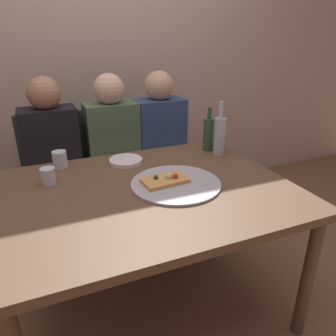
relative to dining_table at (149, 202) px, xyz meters
name	(u,v)px	position (x,y,z in m)	size (l,w,h in m)	color
ground_plane	(152,302)	(0.00, 0.00, -0.65)	(8.00, 8.00, 0.00)	brown
back_wall	(87,48)	(0.00, 1.39, 0.65)	(6.00, 0.10, 2.60)	#BCA893
dining_table	(149,202)	(0.00, 0.00, 0.00)	(1.37, 1.05, 0.73)	brown
pizza_tray	(176,184)	(0.14, -0.01, 0.08)	(0.44, 0.44, 0.01)	#ADADB2
pizza_slice_last	(165,180)	(0.09, 0.01, 0.10)	(0.23, 0.15, 0.05)	tan
wine_bottle	(209,133)	(0.53, 0.37, 0.18)	(0.07, 0.07, 0.27)	#2D5133
beer_bottle	(219,135)	(0.55, 0.27, 0.20)	(0.07, 0.07, 0.32)	#B2BCC1
tumbler_near	(48,176)	(-0.44, 0.24, 0.11)	(0.07, 0.07, 0.08)	silver
tumbler_far	(60,160)	(-0.36, 0.43, 0.12)	(0.08, 0.08, 0.09)	silver
plate_stack	(126,161)	(-0.01, 0.35, 0.09)	(0.19, 0.19, 0.03)	white
chair_left	(55,170)	(-0.38, 0.92, -0.14)	(0.44, 0.44, 0.90)	#2D3833
chair_middle	(112,162)	(0.03, 0.92, -0.14)	(0.44, 0.44, 0.90)	#2D3833
chair_right	(157,155)	(0.40, 0.92, -0.14)	(0.44, 0.44, 0.90)	#2D3833
guest_in_sweater	(55,161)	(-0.38, 0.77, -0.01)	(0.36, 0.56, 1.17)	black
guest_in_beanie	(116,152)	(0.03, 0.77, -0.01)	(0.36, 0.56, 1.17)	#4C6B47
guest_by_wall	(164,146)	(0.40, 0.77, -0.01)	(0.36, 0.56, 1.17)	navy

